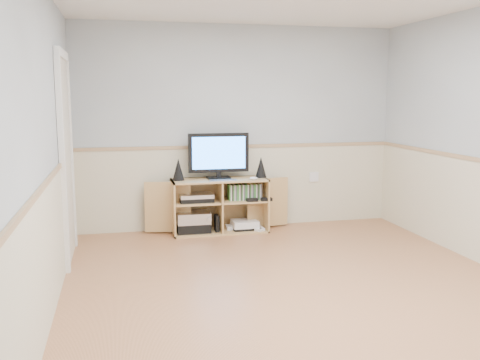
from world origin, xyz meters
name	(u,v)px	position (x,y,z in m)	size (l,w,h in m)	color
room	(287,146)	(-0.06, 0.12, 1.22)	(4.04, 4.54, 2.54)	tan
media_cabinet	(219,204)	(-0.29, 2.06, 0.33)	(1.79, 0.43, 0.65)	tan
monitor	(219,154)	(-0.29, 2.05, 0.95)	(0.73, 0.18, 0.55)	black
speaker_left	(178,169)	(-0.78, 2.02, 0.78)	(0.14, 0.14, 0.26)	black
speaker_right	(261,167)	(0.23, 2.02, 0.78)	(0.14, 0.14, 0.25)	black
keyboard	(223,180)	(-0.27, 1.86, 0.66)	(0.32, 0.13, 0.01)	silver
mouse	(254,178)	(0.10, 1.86, 0.67)	(0.10, 0.06, 0.04)	white
av_components	(195,216)	(-0.60, 2.00, 0.22)	(0.50, 0.29, 0.47)	black
game_consoles	(244,225)	(0.01, 1.99, 0.07)	(0.45, 0.30, 0.11)	white
game_cases	(245,192)	(0.02, 1.98, 0.48)	(0.40, 0.14, 0.19)	#3F8C3F
wall_outlet	(314,177)	(1.00, 2.23, 0.60)	(0.12, 0.03, 0.12)	white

